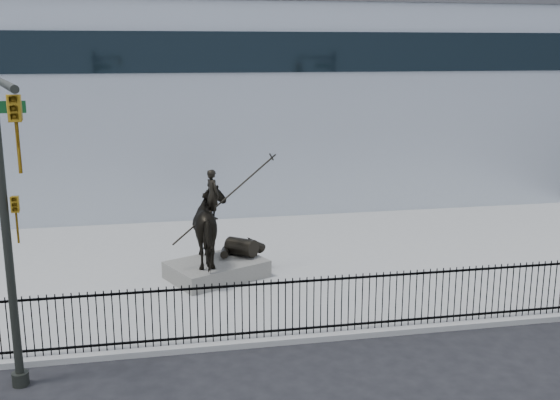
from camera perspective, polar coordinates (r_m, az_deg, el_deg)
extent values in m
plane|color=black|center=(15.84, 4.77, -13.75)|extent=(120.00, 120.00, 0.00)
cube|color=gray|center=(22.11, -0.17, -5.57)|extent=(30.00, 12.00, 0.15)
cube|color=silver|center=(33.91, -4.39, 8.54)|extent=(44.00, 14.00, 9.00)
cube|color=black|center=(16.80, 3.61, -10.97)|extent=(22.00, 0.05, 0.05)
cube|color=black|center=(16.33, 3.67, -6.96)|extent=(22.00, 0.05, 0.05)
cube|color=black|center=(16.56, 3.64, -9.08)|extent=(22.00, 0.03, 1.50)
cube|color=#5D5B55|center=(20.62, -5.53, -6.03)|extent=(3.38, 2.95, 0.53)
imported|color=black|center=(20.21, -5.61, -2.31)|extent=(2.67, 2.83, 2.25)
imported|color=black|center=(19.92, -5.89, 0.51)|extent=(0.56, 0.66, 1.52)
cylinder|color=black|center=(20.17, -4.91, 0.01)|extent=(3.30, 1.58, 2.29)
cylinder|color=#242621|center=(15.74, -21.66, -14.26)|extent=(0.36, 0.36, 0.30)
cylinder|color=#242621|center=(14.57, -22.76, -2.42)|extent=(0.18, 0.18, 7.00)
cylinder|color=#242621|center=(11.92, -23.21, 9.48)|extent=(1.47, 4.84, 0.12)
imported|color=#AB7C13|center=(9.77, -21.94, 5.32)|extent=(0.18, 0.22, 1.10)
imported|color=#AB7C13|center=(14.47, -21.97, -1.62)|extent=(0.16, 0.20, 1.00)
cube|color=#0C3F19|center=(12.90, -23.23, 7.44)|extent=(0.90, 0.03, 0.22)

